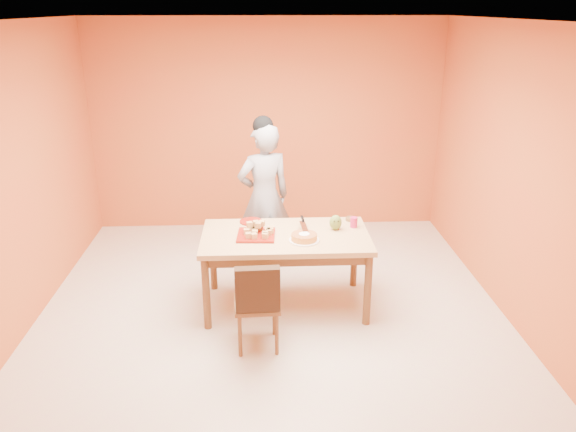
{
  "coord_description": "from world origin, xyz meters",
  "views": [
    {
      "loc": [
        -0.07,
        -4.68,
        2.81
      ],
      "look_at": [
        0.17,
        0.3,
        0.94
      ],
      "focal_mm": 35.0,
      "sensor_mm": 36.0,
      "label": 1
    }
  ],
  "objects_px": {
    "magenta_glass": "(354,222)",
    "sponge_cake": "(304,237)",
    "dining_table": "(286,244)",
    "person": "(264,197)",
    "pastry_platter": "(256,235)",
    "checker_tin": "(351,219)",
    "egg_ornament": "(336,222)",
    "dining_chair": "(257,302)",
    "red_dinner_plate": "(251,221)"
  },
  "relations": [
    {
      "from": "person",
      "to": "magenta_glass",
      "type": "relative_size",
      "value": 16.21
    },
    {
      "from": "egg_ornament",
      "to": "checker_tin",
      "type": "bearing_deg",
      "value": 30.3
    },
    {
      "from": "dining_table",
      "to": "egg_ornament",
      "type": "bearing_deg",
      "value": 12.09
    },
    {
      "from": "dining_chair",
      "to": "magenta_glass",
      "type": "relative_size",
      "value": 8.28
    },
    {
      "from": "red_dinner_plate",
      "to": "egg_ornament",
      "type": "relative_size",
      "value": 1.53
    },
    {
      "from": "dining_chair",
      "to": "person",
      "type": "bearing_deg",
      "value": 84.79
    },
    {
      "from": "dining_chair",
      "to": "checker_tin",
      "type": "distance_m",
      "value": 1.47
    },
    {
      "from": "dining_table",
      "to": "person",
      "type": "height_order",
      "value": "person"
    },
    {
      "from": "checker_tin",
      "to": "person",
      "type": "bearing_deg",
      "value": 146.37
    },
    {
      "from": "pastry_platter",
      "to": "magenta_glass",
      "type": "bearing_deg",
      "value": 11.06
    },
    {
      "from": "sponge_cake",
      "to": "egg_ornament",
      "type": "xyz_separation_m",
      "value": [
        0.33,
        0.26,
        0.04
      ]
    },
    {
      "from": "dining_table",
      "to": "sponge_cake",
      "type": "distance_m",
      "value": 0.27
    },
    {
      "from": "pastry_platter",
      "to": "magenta_glass",
      "type": "xyz_separation_m",
      "value": [
        0.96,
        0.19,
        0.04
      ]
    },
    {
      "from": "person",
      "to": "pastry_platter",
      "type": "height_order",
      "value": "person"
    },
    {
      "from": "person",
      "to": "pastry_platter",
      "type": "xyz_separation_m",
      "value": [
        -0.08,
        -0.96,
        -0.05
      ]
    },
    {
      "from": "dining_chair",
      "to": "pastry_platter",
      "type": "height_order",
      "value": "dining_chair"
    },
    {
      "from": "magenta_glass",
      "to": "sponge_cake",
      "type": "bearing_deg",
      "value": -147.78
    },
    {
      "from": "dining_table",
      "to": "pastry_platter",
      "type": "xyz_separation_m",
      "value": [
        -0.28,
        -0.02,
        0.1
      ]
    },
    {
      "from": "dining_chair",
      "to": "red_dinner_plate",
      "type": "distance_m",
      "value": 1.12
    },
    {
      "from": "person",
      "to": "magenta_glass",
      "type": "height_order",
      "value": "person"
    },
    {
      "from": "dining_table",
      "to": "magenta_glass",
      "type": "bearing_deg",
      "value": 13.65
    },
    {
      "from": "person",
      "to": "red_dinner_plate",
      "type": "xyz_separation_m",
      "value": [
        -0.14,
        -0.58,
        -0.06
      ]
    },
    {
      "from": "egg_ornament",
      "to": "magenta_glass",
      "type": "bearing_deg",
      "value": -4.48
    },
    {
      "from": "dining_chair",
      "to": "sponge_cake",
      "type": "height_order",
      "value": "dining_chair"
    },
    {
      "from": "red_dinner_plate",
      "to": "magenta_glass",
      "type": "xyz_separation_m",
      "value": [
        1.01,
        -0.18,
        0.04
      ]
    },
    {
      "from": "person",
      "to": "egg_ornament",
      "type": "height_order",
      "value": "person"
    },
    {
      "from": "sponge_cake",
      "to": "person",
      "type": "bearing_deg",
      "value": 108.36
    },
    {
      "from": "red_dinner_plate",
      "to": "egg_ornament",
      "type": "xyz_separation_m",
      "value": [
        0.82,
        -0.24,
        0.07
      ]
    },
    {
      "from": "person",
      "to": "sponge_cake",
      "type": "xyz_separation_m",
      "value": [
        0.36,
        -1.09,
        -0.03
      ]
    },
    {
      "from": "magenta_glass",
      "to": "checker_tin",
      "type": "xyz_separation_m",
      "value": [
        0.0,
        0.18,
        -0.03
      ]
    },
    {
      "from": "red_dinner_plate",
      "to": "checker_tin",
      "type": "bearing_deg",
      "value": 0.0
    },
    {
      "from": "red_dinner_plate",
      "to": "sponge_cake",
      "type": "xyz_separation_m",
      "value": [
        0.5,
        -0.51,
        0.03
      ]
    },
    {
      "from": "dining_chair",
      "to": "sponge_cake",
      "type": "relative_size",
      "value": 3.48
    },
    {
      "from": "person",
      "to": "checker_tin",
      "type": "xyz_separation_m",
      "value": [
        0.88,
        -0.58,
        -0.05
      ]
    },
    {
      "from": "sponge_cake",
      "to": "checker_tin",
      "type": "height_order",
      "value": "sponge_cake"
    },
    {
      "from": "pastry_platter",
      "to": "egg_ornament",
      "type": "height_order",
      "value": "egg_ornament"
    },
    {
      "from": "dining_chair",
      "to": "person",
      "type": "distance_m",
      "value": 1.7
    },
    {
      "from": "red_dinner_plate",
      "to": "person",
      "type": "bearing_deg",
      "value": 76.83
    },
    {
      "from": "person",
      "to": "dining_chair",
      "type": "bearing_deg",
      "value": 68.16
    },
    {
      "from": "dining_table",
      "to": "pastry_platter",
      "type": "height_order",
      "value": "pastry_platter"
    },
    {
      "from": "red_dinner_plate",
      "to": "pastry_platter",
      "type": "bearing_deg",
      "value": -81.96
    },
    {
      "from": "dining_table",
      "to": "person",
      "type": "relative_size",
      "value": 0.97
    },
    {
      "from": "dining_table",
      "to": "red_dinner_plate",
      "type": "relative_size",
      "value": 6.93
    },
    {
      "from": "pastry_platter",
      "to": "checker_tin",
      "type": "distance_m",
      "value": 1.03
    },
    {
      "from": "pastry_platter",
      "to": "egg_ornament",
      "type": "bearing_deg",
      "value": 9.41
    },
    {
      "from": "person",
      "to": "checker_tin",
      "type": "height_order",
      "value": "person"
    },
    {
      "from": "dining_table",
      "to": "egg_ornament",
      "type": "relative_size",
      "value": 10.6
    },
    {
      "from": "dining_chair",
      "to": "magenta_glass",
      "type": "distance_m",
      "value": 1.35
    },
    {
      "from": "sponge_cake",
      "to": "pastry_platter",
      "type": "bearing_deg",
      "value": 163.02
    },
    {
      "from": "egg_ornament",
      "to": "checker_tin",
      "type": "height_order",
      "value": "egg_ornament"
    }
  ]
}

